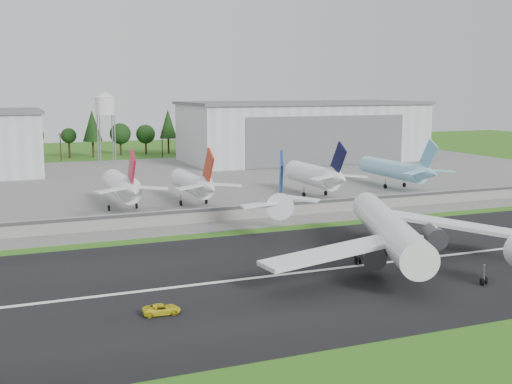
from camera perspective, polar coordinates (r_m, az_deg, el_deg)
name	(u,v)px	position (r m, az deg, el deg)	size (l,w,h in m)	color
ground	(336,289)	(99.99, 7.15, -8.59)	(600.00, 600.00, 0.00)	#386B19
runway	(307,272)	(108.42, 4.56, -7.11)	(320.00, 60.00, 0.10)	black
runway_centerline	(307,272)	(108.41, 4.56, -7.08)	(220.00, 1.00, 0.02)	white
apron	(155,184)	(210.51, -8.93, 0.75)	(320.00, 150.00, 0.10)	slate
blast_fence	(220,214)	(148.47, -3.21, -1.96)	(240.00, 0.61, 3.50)	gray
hangar_east	(303,131)	(276.79, 4.16, 5.43)	(102.00, 47.00, 25.20)	silver
water_tower	(105,104)	(271.30, -13.26, 7.66)	(8.40, 8.40, 29.40)	#99999E
utility_poles	(113,159)	(288.44, -12.57, 2.87)	(230.00, 3.00, 12.00)	black
treeline	(108,156)	(303.17, -13.04, 3.15)	(320.00, 16.00, 22.00)	black
main_airliner	(390,236)	(114.68, 11.82, -3.87)	(53.13, 57.15, 18.17)	white
ground_vehicle	(162,309)	(89.25, -8.40, -10.27)	(2.38, 5.17, 1.44)	gold
parked_jet_red_a	(123,187)	(163.88, -11.73, 0.48)	(7.36, 31.29, 16.73)	white
parked_jet_red_b	(195,184)	(168.14, -5.45, 0.73)	(7.36, 31.29, 16.38)	white
parked_jet_navy	(317,175)	(181.57, 5.48, 1.48)	(7.36, 31.29, 16.80)	white
parked_jet_skyblue	(398,170)	(201.41, 12.52, 1.97)	(7.36, 37.29, 16.52)	#87CCEA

